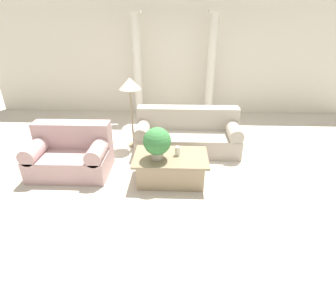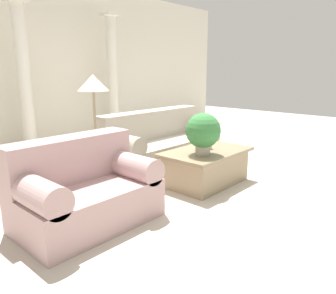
{
  "view_description": "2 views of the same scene",
  "coord_description": "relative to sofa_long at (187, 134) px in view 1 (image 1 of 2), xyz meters",
  "views": [
    {
      "loc": [
        0.14,
        -4.25,
        2.56
      ],
      "look_at": [
        -0.0,
        -0.28,
        0.54
      ],
      "focal_mm": 28.0,
      "sensor_mm": 36.0,
      "label": 1
    },
    {
      "loc": [
        -3.46,
        -2.94,
        1.53
      ],
      "look_at": [
        -0.13,
        0.07,
        0.46
      ],
      "focal_mm": 35.0,
      "sensor_mm": 36.0,
      "label": 2
    }
  ],
  "objects": [
    {
      "name": "pillar_candle",
      "position": [
        -0.2,
        -1.12,
        0.2
      ],
      "size": [
        0.08,
        0.08,
        0.16
      ],
      "color": "silver",
      "rests_on": "coffee_table"
    },
    {
      "name": "sofa_long",
      "position": [
        0.0,
        0.0,
        0.0
      ],
      "size": [
        2.09,
        0.85,
        0.86
      ],
      "color": "#ADA393",
      "rests_on": "ground_plane"
    },
    {
      "name": "coffee_table",
      "position": [
        -0.31,
        -1.16,
        -0.11
      ],
      "size": [
        1.23,
        0.77,
        0.47
      ],
      "color": "#998466",
      "rests_on": "ground_plane"
    },
    {
      "name": "floor_lamp",
      "position": [
        -1.16,
        0.15,
        0.93
      ],
      "size": [
        0.43,
        0.43,
        1.46
      ],
      "color": "gray",
      "rests_on": "ground_plane"
    },
    {
      "name": "wall_back",
      "position": [
        -0.37,
        2.42,
        1.26
      ],
      "size": [
        10.0,
        0.06,
        3.2
      ],
      "color": "silver",
      "rests_on": "ground_plane"
    },
    {
      "name": "loveseat",
      "position": [
        -2.09,
        -0.92,
        0.01
      ],
      "size": [
        1.36,
        0.85,
        0.86
      ],
      "color": "#B89493",
      "rests_on": "ground_plane"
    },
    {
      "name": "ground_plane",
      "position": [
        -0.37,
        -0.69,
        -0.34
      ],
      "size": [
        16.0,
        16.0,
        0.0
      ],
      "primitive_type": "plane",
      "color": "beige"
    },
    {
      "name": "column_left",
      "position": [
        -1.26,
        1.97,
        1.0
      ],
      "size": [
        0.31,
        0.31,
        2.64
      ],
      "color": "silver",
      "rests_on": "ground_plane"
    },
    {
      "name": "potted_plant",
      "position": [
        -0.53,
        -1.25,
        0.42
      ],
      "size": [
        0.44,
        0.44,
        0.53
      ],
      "color": "#B2A893",
      "rests_on": "coffee_table"
    },
    {
      "name": "column_right",
      "position": [
        0.63,
        1.97,
        1.0
      ],
      "size": [
        0.31,
        0.31,
        2.64
      ],
      "color": "silver",
      "rests_on": "ground_plane"
    }
  ]
}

